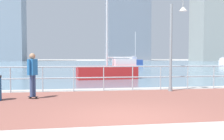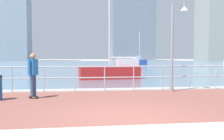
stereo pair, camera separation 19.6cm
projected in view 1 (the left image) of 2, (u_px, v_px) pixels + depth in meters
The scene contains 11 objects.
ground at pixel (81, 66), 46.09m from camera, with size 220.00×220.00×0.00m, color #ADAAA5.
brick_paving at pixel (114, 102), 9.08m from camera, with size 28.00×6.14×0.01m, color brown.
harbor_water at pixel (79, 64), 56.53m from camera, with size 180.00×88.00×0.00m, color slate.
waterfront_railing at pixel (104, 74), 12.07m from camera, with size 25.25×0.06×1.18m.
lamppost at pixel (175, 36), 11.86m from camera, with size 0.81×0.36×4.63m.
skateboarder at pixel (33, 71), 9.79m from camera, with size 0.41×0.54×1.75m.
sailboat_red at pixel (135, 61), 52.86m from camera, with size 1.95×4.91×6.73m.
sailboat_ivory at pixel (109, 71), 18.62m from camera, with size 4.48×1.86×6.12m.
tower_beige at pixel (2, 6), 94.02m from camera, with size 15.45×10.48×41.81m.
tower_slate at pixel (127, 25), 109.90m from camera, with size 17.89×11.30×31.93m.
tower_glass at pixel (213, 19), 94.44m from camera, with size 13.70×11.34×32.90m.
Camera 1 is at (-1.44, -6.39, 1.61)m, focal length 41.13 mm.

